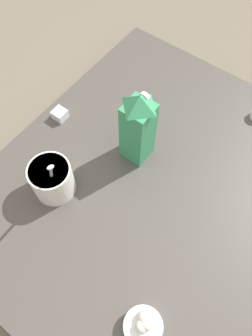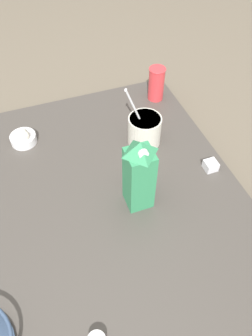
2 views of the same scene
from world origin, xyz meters
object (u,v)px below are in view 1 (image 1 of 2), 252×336
garlic_bowl (143,325)px  milk_carton (138,127)px  yogurt_tub (52,178)px  spice_jar (60,115)px

garlic_bowl → milk_carton: bearing=-52.5°
milk_carton → garlic_bowl: size_ratio=2.78×
yogurt_tub → garlic_bowl: (-0.45, 0.16, -0.04)m
milk_carton → garlic_bowl: milk_carton is taller
spice_jar → garlic_bowl: (-0.62, 0.37, 0.01)m
milk_carton → garlic_bowl: bearing=127.5°
yogurt_tub → garlic_bowl: bearing=160.6°
spice_jar → garlic_bowl: garlic_bowl is taller
yogurt_tub → milk_carton: bearing=-116.0°
milk_carton → spice_jar: size_ratio=6.14×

